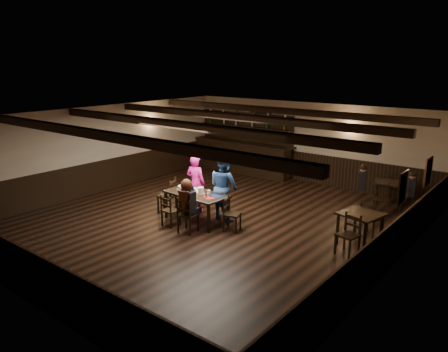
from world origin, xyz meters
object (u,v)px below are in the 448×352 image
Objects in this scene: chair_near_right at (186,213)px; man_blue at (224,186)px; dining_table at (196,196)px; chair_near_left at (169,208)px; cake at (183,188)px; bar_counter at (243,153)px; woman_pink at (196,183)px.

chair_near_right is 1.43m from man_blue.
man_blue is (0.41, 0.61, 0.19)m from dining_table.
chair_near_left reaches higher than dining_table.
chair_near_left is 2.43× the size of cake.
dining_table is at bearing -5.05° from cake.
chair_near_right is 6.28m from bar_counter.
bar_counter is (-2.16, 4.98, 0.05)m from dining_table.
dining_table is 0.90m from woman_pink.
chair_near_right is at bearing -65.11° from dining_table.
cake is 5.20m from bar_counter.
man_blue is 5.07m from bar_counter.
chair_near_right is 1.74m from woman_pink.
cake is (-0.22, 0.76, 0.32)m from chair_near_left.
man_blue is at bearing 62.05° from chair_near_left.
bar_counter reaches higher than chair_near_right.
cake is at bearing 105.91° from chair_near_left.
woman_pink is at bearing 124.22° from chair_near_right.
dining_table is 0.80m from chair_near_left.
dining_table is 1.95× the size of chair_near_right.
dining_table is 2.13× the size of chair_near_left.
man_blue is 5.20× the size of cake.
cake reaches higher than chair_near_left.
chair_near_left is at bearing 93.58° from woman_pink.
cake is at bearing 174.95° from dining_table.
man_blue is (1.02, -0.04, 0.09)m from woman_pink.
bar_counter is at bearing -44.37° from man_blue.
dining_table is 0.41× the size of bar_counter.
bar_counter is at bearing 113.42° from dining_table.
woman_pink is 0.37× the size of bar_counter.
bar_counter is at bearing -79.94° from woman_pink.
man_blue is at bearing -59.52° from bar_counter.
man_blue is at bearing 168.15° from woman_pink.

